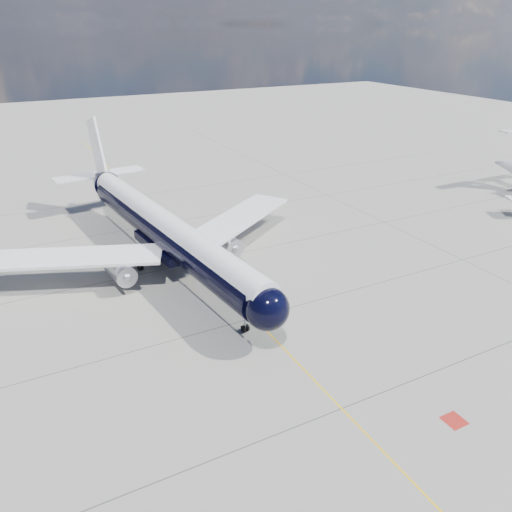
# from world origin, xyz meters

# --- Properties ---
(ground) EXTENTS (320.00, 320.00, 0.00)m
(ground) POSITION_xyz_m (0.00, 30.00, 0.00)
(ground) COLOR gray
(ground) RESTS_ON ground
(taxiway_centerline) EXTENTS (0.16, 160.00, 0.01)m
(taxiway_centerline) POSITION_xyz_m (0.00, 25.00, 0.00)
(taxiway_centerline) COLOR yellow
(taxiway_centerline) RESTS_ON ground
(red_marking) EXTENTS (1.60, 1.60, 0.01)m
(red_marking) POSITION_xyz_m (6.80, -10.00, 0.00)
(red_marking) COLOR maroon
(red_marking) RESTS_ON ground
(main_airliner) EXTENTS (42.42, 51.92, 15.00)m
(main_airliner) POSITION_xyz_m (-3.98, 26.98, 4.65)
(main_airliner) COLOR black
(main_airliner) RESTS_ON ground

